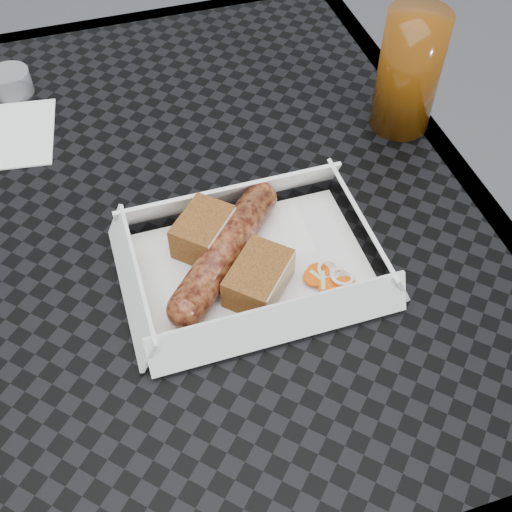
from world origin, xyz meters
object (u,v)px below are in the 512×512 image
at_px(patio_table, 124,266).
at_px(food_tray, 253,266).
at_px(bratwurst, 226,250).
at_px(drink_glass, 409,72).

xyz_separation_m(patio_table, food_tray, (0.12, -0.10, 0.08)).
xyz_separation_m(patio_table, bratwurst, (0.10, -0.09, 0.10)).
bearing_deg(patio_table, bratwurst, -42.75).
bearing_deg(drink_glass, patio_table, -170.91).
bearing_deg(food_tray, bratwurst, 152.78).
bearing_deg(food_tray, patio_table, 139.82).
bearing_deg(patio_table, food_tray, -40.18).
distance_m(bratwurst, drink_glass, 0.30).
relative_size(bratwurst, drink_glass, 1.04).
bearing_deg(bratwurst, food_tray, -27.22).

